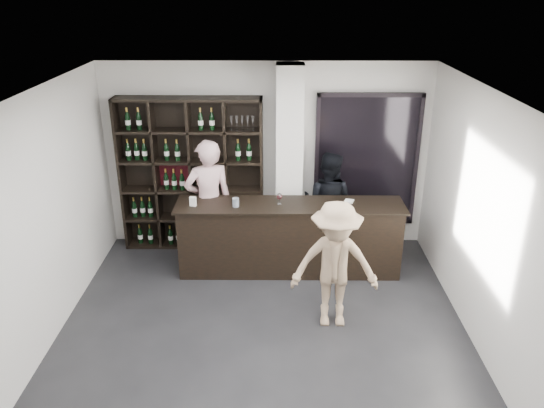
{
  "coord_description": "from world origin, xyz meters",
  "views": [
    {
      "loc": [
        0.15,
        -5.12,
        3.98
      ],
      "look_at": [
        0.1,
        1.1,
        1.34
      ],
      "focal_mm": 35.0,
      "sensor_mm": 36.0,
      "label": 1
    }
  ],
  "objects_px": {
    "tasting_counter": "(289,238)",
    "customer": "(335,265)",
    "taster_pink": "(209,203)",
    "wine_shelf": "(192,175)",
    "taster_black": "(328,203)"
  },
  "relations": [
    {
      "from": "tasting_counter",
      "to": "taster_black",
      "type": "relative_size",
      "value": 1.99
    },
    {
      "from": "customer",
      "to": "taster_black",
      "type": "bearing_deg",
      "value": 88.54
    },
    {
      "from": "tasting_counter",
      "to": "customer",
      "type": "distance_m",
      "value": 1.43
    },
    {
      "from": "tasting_counter",
      "to": "taster_pink",
      "type": "relative_size",
      "value": 1.69
    },
    {
      "from": "tasting_counter",
      "to": "taster_pink",
      "type": "height_order",
      "value": "taster_pink"
    },
    {
      "from": "taster_pink",
      "to": "taster_black",
      "type": "relative_size",
      "value": 1.18
    },
    {
      "from": "wine_shelf",
      "to": "customer",
      "type": "distance_m",
      "value": 2.94
    },
    {
      "from": "taster_pink",
      "to": "taster_black",
      "type": "height_order",
      "value": "taster_pink"
    },
    {
      "from": "wine_shelf",
      "to": "tasting_counter",
      "type": "bearing_deg",
      "value": -28.52
    },
    {
      "from": "wine_shelf",
      "to": "customer",
      "type": "relative_size",
      "value": 1.46
    },
    {
      "from": "taster_pink",
      "to": "customer",
      "type": "xyz_separation_m",
      "value": [
        1.7,
        -1.6,
        -0.14
      ]
    },
    {
      "from": "tasting_counter",
      "to": "customer",
      "type": "bearing_deg",
      "value": -68.44
    },
    {
      "from": "taster_black",
      "to": "customer",
      "type": "relative_size",
      "value": 0.99
    },
    {
      "from": "taster_pink",
      "to": "customer",
      "type": "distance_m",
      "value": 2.34
    },
    {
      "from": "wine_shelf",
      "to": "taster_pink",
      "type": "distance_m",
      "value": 0.65
    }
  ]
}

